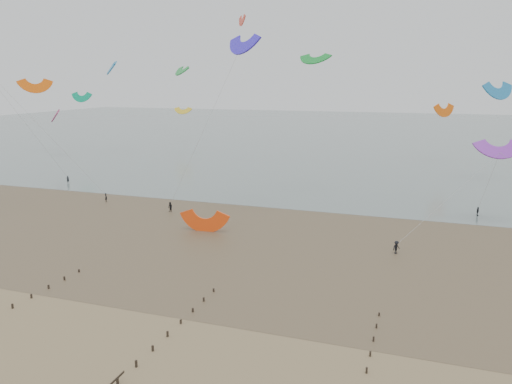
% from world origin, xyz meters
% --- Properties ---
extents(ground, '(500.00, 500.00, 0.00)m').
position_xyz_m(ground, '(0.00, 0.00, 0.00)').
color(ground, brown).
rests_on(ground, ground).
extents(sea_and_shore, '(500.00, 665.00, 0.03)m').
position_xyz_m(sea_and_shore, '(-4.08, 34.40, 0.01)').
color(sea_and_shore, '#475654').
rests_on(sea_and_shore, ground).
extents(kitesurfer_lead, '(0.74, 0.67, 1.69)m').
position_xyz_m(kitesurfer_lead, '(-32.94, 44.36, 0.84)').
color(kitesurfer_lead, black).
rests_on(kitesurfer_lead, ground).
extents(kitesurfers, '(115.29, 31.72, 1.86)m').
position_xyz_m(kitesurfers, '(29.17, 47.83, 0.88)').
color(kitesurfers, black).
rests_on(kitesurfers, ground).
extents(grounded_kite, '(7.07, 5.69, 3.71)m').
position_xyz_m(grounded_kite, '(-6.55, 32.59, 0.00)').
color(grounded_kite, '#FF4710').
rests_on(grounded_kite, ground).
extents(kites_airborne, '(225.58, 118.62, 41.18)m').
position_xyz_m(kites_airborne, '(-16.72, 89.32, 20.78)').
color(kites_airborne, '#049B6B').
rests_on(kites_airborne, ground).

